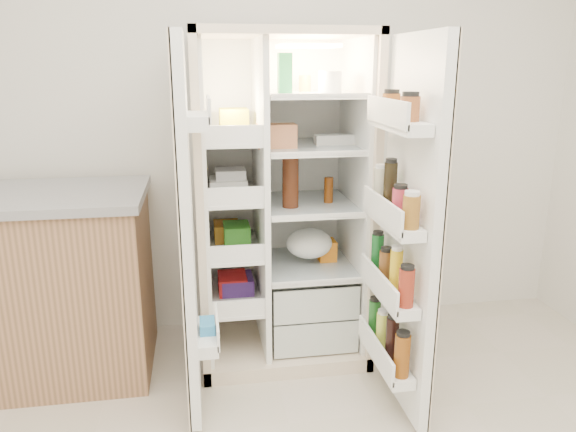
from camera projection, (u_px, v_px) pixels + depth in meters
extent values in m
cube|color=silver|center=(258.00, 112.00, 3.25)|extent=(4.00, 0.02, 2.70)
cube|color=beige|center=(272.00, 188.00, 3.32)|extent=(0.92, 0.04, 1.80)
cube|color=beige|center=(200.00, 204.00, 2.94)|extent=(0.04, 0.70, 1.80)
cube|color=beige|center=(357.00, 198.00, 3.07)|extent=(0.04, 0.70, 1.80)
cube|color=beige|center=(280.00, 33.00, 2.77)|extent=(0.92, 0.70, 0.04)
cube|color=beige|center=(281.00, 341.00, 3.24)|extent=(0.92, 0.70, 0.08)
cube|color=white|center=(273.00, 186.00, 3.28)|extent=(0.84, 0.02, 1.68)
cube|color=white|center=(205.00, 201.00, 2.93)|extent=(0.02, 0.62, 1.68)
cube|color=white|center=(352.00, 195.00, 3.06)|extent=(0.02, 0.62, 1.68)
cube|color=white|center=(261.00, 198.00, 2.98)|extent=(0.03, 0.62, 1.68)
cube|color=silver|center=(307.00, 319.00, 3.20)|extent=(0.47, 0.52, 0.19)
cube|color=silver|center=(308.00, 287.00, 3.15)|extent=(0.47, 0.52, 0.19)
cube|color=#FFD18C|center=(308.00, 46.00, 2.86)|extent=(0.30, 0.30, 0.02)
cube|color=white|center=(235.00, 296.00, 3.11)|extent=(0.28, 0.58, 0.02)
cube|color=white|center=(234.00, 247.00, 3.03)|extent=(0.28, 0.58, 0.02)
cube|color=white|center=(232.00, 194.00, 2.95)|extent=(0.28, 0.58, 0.02)
cube|color=white|center=(231.00, 139.00, 2.87)|extent=(0.28, 0.58, 0.02)
cube|color=silver|center=(307.00, 264.00, 3.13)|extent=(0.49, 0.58, 0.01)
cube|color=silver|center=(308.00, 203.00, 3.03)|extent=(0.49, 0.58, 0.01)
cube|color=silver|center=(309.00, 146.00, 2.95)|extent=(0.49, 0.58, 0.02)
cube|color=silver|center=(309.00, 93.00, 2.87)|extent=(0.49, 0.58, 0.02)
cube|color=red|center=(235.00, 287.00, 3.10)|extent=(0.16, 0.20, 0.10)
cube|color=#307F22|center=(233.00, 235.00, 3.01)|extent=(0.14, 0.18, 0.12)
cube|color=white|center=(232.00, 186.00, 2.94)|extent=(0.20, 0.22, 0.07)
cube|color=gold|center=(230.00, 123.00, 2.85)|extent=(0.15, 0.16, 0.14)
cube|color=#532D87|center=(235.00, 287.00, 3.10)|extent=(0.18, 0.20, 0.09)
cube|color=#BA7220|center=(233.00, 236.00, 3.01)|extent=(0.14, 0.18, 0.10)
cube|color=white|center=(232.00, 181.00, 2.93)|extent=(0.16, 0.16, 0.12)
sphere|color=orange|center=(289.00, 336.00, 3.12)|extent=(0.07, 0.07, 0.07)
sphere|color=orange|center=(303.00, 332.00, 3.18)|extent=(0.07, 0.07, 0.07)
sphere|color=orange|center=(321.00, 333.00, 3.15)|extent=(0.07, 0.07, 0.07)
sphere|color=orange|center=(293.00, 324.00, 3.26)|extent=(0.07, 0.07, 0.07)
sphere|color=orange|center=(310.00, 325.00, 3.26)|extent=(0.07, 0.07, 0.07)
sphere|color=orange|center=(328.00, 326.00, 3.24)|extent=(0.07, 0.07, 0.07)
ellipsoid|color=#3D6E24|center=(307.00, 283.00, 3.16)|extent=(0.26, 0.24, 0.11)
cylinder|color=#481F0F|center=(290.00, 182.00, 2.90)|extent=(0.09, 0.09, 0.27)
cylinder|color=#6E310C|center=(329.00, 190.00, 3.01)|extent=(0.05, 0.05, 0.14)
cube|color=#217B42|center=(285.00, 73.00, 2.72)|extent=(0.07, 0.07, 0.20)
cylinder|color=white|center=(330.00, 82.00, 2.79)|extent=(0.12, 0.12, 0.11)
cylinder|color=#BB872B|center=(305.00, 83.00, 2.95)|extent=(0.06, 0.06, 0.08)
cube|color=silver|center=(334.00, 139.00, 2.96)|extent=(0.21, 0.09, 0.05)
cube|color=#C97C50|center=(277.00, 136.00, 2.83)|extent=(0.20, 0.11, 0.12)
ellipsoid|color=white|center=(309.00, 249.00, 3.11)|extent=(0.26, 0.24, 0.17)
cube|color=orange|center=(327.00, 250.00, 3.17)|extent=(0.10, 0.12, 0.12)
cube|color=white|center=(187.00, 236.00, 2.40)|extent=(0.05, 0.40, 1.72)
cube|color=beige|center=(182.00, 236.00, 2.40)|extent=(0.01, 0.40, 1.72)
cube|color=white|center=(208.00, 336.00, 2.55)|extent=(0.09, 0.32, 0.06)
cube|color=white|center=(198.00, 121.00, 2.28)|extent=(0.09, 0.32, 0.06)
cube|color=#338CCC|center=(208.00, 331.00, 2.54)|extent=(0.07, 0.12, 0.10)
cube|color=white|center=(410.00, 231.00, 2.48)|extent=(0.05, 0.58, 1.72)
cube|color=beige|center=(416.00, 230.00, 2.48)|extent=(0.01, 0.58, 1.72)
cube|color=white|center=(386.00, 358.00, 2.63)|extent=(0.11, 0.50, 0.05)
cube|color=white|center=(389.00, 293.00, 2.54)|extent=(0.11, 0.50, 0.05)
cube|color=white|center=(393.00, 221.00, 2.45)|extent=(0.11, 0.50, 0.05)
cube|color=white|center=(398.00, 124.00, 2.33)|extent=(0.11, 0.50, 0.05)
cylinder|color=brown|center=(402.00, 356.00, 2.41)|extent=(0.07, 0.07, 0.20)
cylinder|color=black|center=(392.00, 339.00, 2.53)|extent=(0.06, 0.06, 0.22)
cylinder|color=#CFDB49|center=(383.00, 330.00, 2.66)|extent=(0.06, 0.06, 0.18)
cylinder|color=#206223|center=(374.00, 318.00, 2.78)|extent=(0.06, 0.06, 0.19)
cylinder|color=maroon|center=(406.00, 288.00, 2.32)|extent=(0.07, 0.07, 0.17)
cylinder|color=yellow|center=(396.00, 272.00, 2.44)|extent=(0.06, 0.06, 0.21)
cylinder|color=brown|center=(386.00, 267.00, 2.57)|extent=(0.07, 0.07, 0.16)
cylinder|color=#155C22|center=(377.00, 254.00, 2.69)|extent=(0.06, 0.06, 0.20)
cylinder|color=brown|center=(411.00, 212.00, 2.23)|extent=(0.07, 0.07, 0.14)
cylinder|color=#AF2D3E|center=(400.00, 204.00, 2.36)|extent=(0.07, 0.07, 0.14)
cylinder|color=black|center=(390.00, 188.00, 2.47)|extent=(0.06, 0.06, 0.23)
cylinder|color=#BAB599|center=(380.00, 187.00, 2.60)|extent=(0.06, 0.06, 0.18)
cylinder|color=brown|center=(410.00, 109.00, 2.20)|extent=(0.08, 0.08, 0.10)
cylinder|color=#924B1A|center=(391.00, 105.00, 2.41)|extent=(0.08, 0.08, 0.10)
cube|color=#A27351|center=(17.00, 291.00, 2.86)|extent=(1.34, 0.69, 0.96)
cube|color=#94949A|center=(3.00, 198.00, 2.73)|extent=(1.38, 0.74, 0.04)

